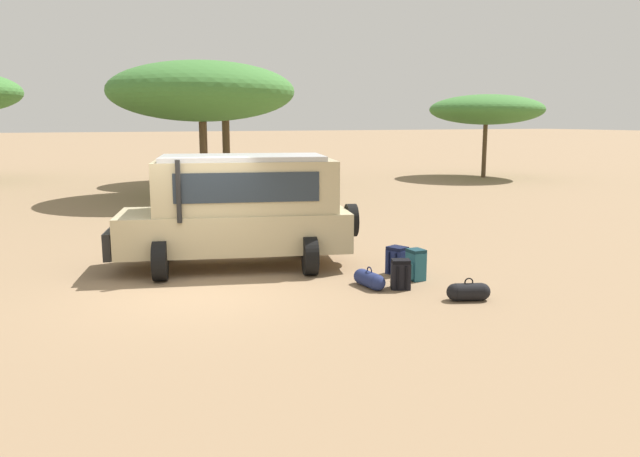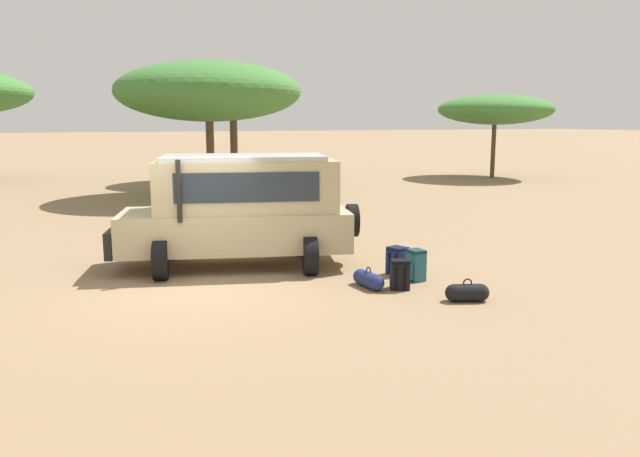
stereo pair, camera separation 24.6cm
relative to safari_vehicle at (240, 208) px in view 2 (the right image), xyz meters
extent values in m
plane|color=#8C7051|center=(-1.25, -1.57, -1.29)|extent=(320.00, 320.00, 0.00)
cube|color=tan|center=(-0.10, 0.03, -0.47)|extent=(5.22, 3.09, 0.84)
cube|color=tan|center=(0.14, -0.04, 0.50)|extent=(4.15, 2.70, 1.10)
cube|color=#232D38|center=(-1.34, 0.35, 0.45)|extent=(0.46, 1.52, 0.77)
cube|color=#232D38|center=(-0.09, -0.91, 0.55)|extent=(2.85, 0.79, 0.60)
cube|color=#232D38|center=(0.37, 0.84, 0.55)|extent=(2.85, 0.79, 0.60)
cube|color=#B7B7B7|center=(0.09, -0.02, 1.10)|extent=(3.75, 2.53, 0.10)
cube|color=black|center=(-2.59, 0.68, -0.64)|extent=(0.57, 1.60, 0.56)
cylinder|color=black|center=(-1.42, -0.63, 0.50)|extent=(0.10, 0.10, 1.25)
cylinder|color=black|center=(-1.82, -0.52, -0.89)|extent=(0.47, 0.84, 0.80)
cylinder|color=black|center=(-1.33, 1.35, -0.89)|extent=(0.47, 0.84, 0.80)
cylinder|color=black|center=(1.12, -1.30, -0.89)|extent=(0.47, 0.84, 0.80)
cylinder|color=black|center=(1.61, 0.58, -0.89)|extent=(0.47, 0.84, 0.80)
cylinder|color=black|center=(2.40, -0.63, -0.32)|extent=(0.40, 0.77, 0.74)
cube|color=#235B6B|center=(2.90, -2.56, -1.01)|extent=(0.28, 0.37, 0.57)
cube|color=#235B6B|center=(2.72, -2.56, -1.08)|extent=(0.09, 0.27, 0.31)
cube|color=#13323A|center=(2.90, -2.56, -0.70)|extent=(0.30, 0.35, 0.07)
cylinder|color=#13323A|center=(3.06, -2.63, -1.01)|extent=(0.04, 0.04, 0.48)
cylinder|color=#13323A|center=(3.05, -2.47, -1.01)|extent=(0.04, 0.04, 0.48)
cube|color=black|center=(2.26, -3.02, -1.04)|extent=(0.43, 0.38, 0.51)
cube|color=black|center=(2.33, -2.87, -1.10)|extent=(0.28, 0.18, 0.28)
cube|color=black|center=(2.26, -3.02, -0.75)|extent=(0.42, 0.38, 0.07)
cylinder|color=black|center=(2.13, -3.13, -1.04)|extent=(0.04, 0.04, 0.43)
cylinder|color=black|center=(2.28, -3.19, -1.04)|extent=(0.04, 0.04, 0.43)
cube|color=navy|center=(2.80, -1.98, -1.03)|extent=(0.42, 0.48, 0.52)
cube|color=navy|center=(2.98, -1.91, -1.10)|extent=(0.18, 0.30, 0.29)
cube|color=black|center=(2.80, -1.98, -0.75)|extent=(0.43, 0.46, 0.07)
cylinder|color=black|center=(2.61, -1.97, -1.03)|extent=(0.04, 0.04, 0.44)
cylinder|color=black|center=(2.68, -2.13, -1.03)|extent=(0.04, 0.04, 0.44)
cylinder|color=black|center=(2.97, -4.18, -1.14)|extent=(0.56, 0.46, 0.32)
sphere|color=black|center=(2.74, -4.10, -1.14)|extent=(0.31, 0.31, 0.31)
sphere|color=black|center=(3.20, -4.26, -1.14)|extent=(0.31, 0.31, 0.31)
torus|color=black|center=(2.97, -4.18, -0.96)|extent=(0.16, 0.08, 0.16)
cylinder|color=navy|center=(1.78, -2.67, -1.14)|extent=(0.36, 0.59, 0.31)
sphere|color=navy|center=(1.75, -2.39, -1.14)|extent=(0.30, 0.30, 0.30)
sphere|color=navy|center=(1.80, -2.96, -1.14)|extent=(0.30, 0.30, 0.30)
torus|color=#121834|center=(1.78, -2.67, -0.97)|extent=(0.04, 0.17, 0.16)
cylinder|color=brown|center=(2.21, 12.53, 0.35)|extent=(0.32, 0.32, 3.29)
ellipsoid|color=#3D7533|center=(2.21, 12.53, 3.02)|extent=(7.50, 7.52, 2.41)
cylinder|color=brown|center=(4.77, 18.38, 0.66)|extent=(0.38, 0.38, 3.90)
ellipsoid|color=#3D7533|center=(4.77, 18.38, 3.28)|extent=(6.91, 6.38, 1.59)
cylinder|color=brown|center=(18.65, 15.27, 0.22)|extent=(0.24, 0.24, 3.04)
ellipsoid|color=#3D7533|center=(18.65, 15.27, 2.44)|extent=(6.12, 6.37, 1.64)
camera|label=1|loc=(-3.80, -12.96, 1.90)|focal=35.00mm
camera|label=2|loc=(-3.57, -13.06, 1.90)|focal=35.00mm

